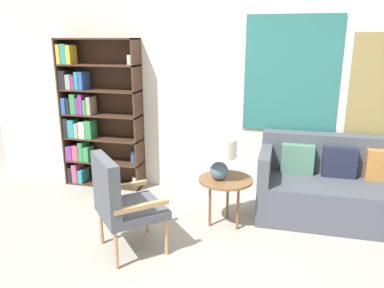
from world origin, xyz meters
TOP-DOWN VIEW (x-y plane):
  - ground_plane at (0.00, 0.00)m, footprint 14.00×14.00m
  - wall_back at (0.08, 2.03)m, footprint 6.40×0.08m
  - bookshelf at (-1.62, 1.85)m, footprint 1.06×0.30m
  - armchair at (-0.54, 0.33)m, footprint 0.79×0.79m
  - couch at (1.48, 1.59)m, footprint 1.71×0.84m
  - side_table at (0.30, 1.11)m, footprint 0.57×0.57m
  - table_lamp at (0.23, 1.08)m, footprint 0.35×0.35m

SIDE VIEW (x-z plane):
  - ground_plane at x=0.00m, z-range 0.00..0.00m
  - couch at x=1.48m, z-range -0.10..0.78m
  - side_table at x=0.30m, z-range 0.21..0.73m
  - armchair at x=-0.54m, z-range 0.07..1.02m
  - table_lamp at x=0.23m, z-range 0.59..1.03m
  - bookshelf at x=-1.62m, z-range -0.02..1.92m
  - wall_back at x=0.08m, z-range 0.00..2.70m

